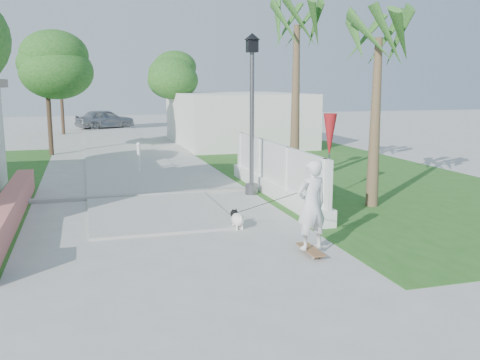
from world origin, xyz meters
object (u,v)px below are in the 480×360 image
object	(u,v)px
street_lamp	(252,108)
skateboarder	(276,204)
dog	(237,219)
patio_umbrella	(330,136)
parked_car	(105,119)
bollard	(139,157)

from	to	relation	value
street_lamp	skateboarder	world-z (taller)	street_lamp
street_lamp	dog	size ratio (longest dim) A/B	7.46
patio_umbrella	dog	size ratio (longest dim) A/B	3.87
street_lamp	dog	bearing A→B (deg)	-112.37
dog	parked_car	xyz separation A→B (m)	(-1.65, 27.22, 0.45)
bollard	skateboarder	world-z (taller)	skateboarder
patio_umbrella	dog	distance (m)	4.33
skateboarder	dog	world-z (taller)	skateboarder
street_lamp	skateboarder	size ratio (longest dim) A/B	1.64
bollard	parked_car	xyz separation A→B (m)	(-0.35, 19.32, 0.09)
patio_umbrella	skateboarder	distance (m)	4.73
bollard	parked_car	bearing A→B (deg)	91.03
street_lamp	parked_car	world-z (taller)	street_lamp
street_lamp	parked_car	xyz separation A→B (m)	(-3.05, 23.82, -1.75)
bollard	skateboarder	xyz separation A→B (m)	(1.73, -9.14, 0.20)
street_lamp	parked_car	distance (m)	24.08
bollard	dog	world-z (taller)	bollard
parked_car	patio_umbrella	bearing A→B (deg)	170.04
patio_umbrella	dog	world-z (taller)	patio_umbrella
bollard	skateboarder	size ratio (longest dim) A/B	0.40
bollard	dog	size ratio (longest dim) A/B	1.83
patio_umbrella	parked_car	bearing A→B (deg)	101.27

